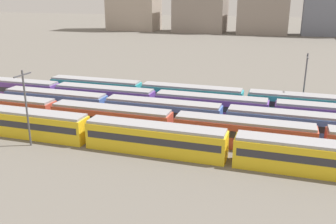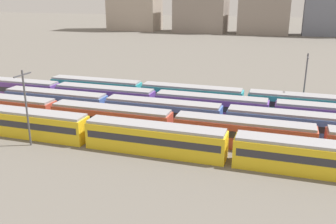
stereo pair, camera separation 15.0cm
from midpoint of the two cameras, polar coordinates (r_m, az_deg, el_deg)
name	(u,v)px [view 1 (the left image)]	position (r m, az deg, el deg)	size (l,w,h in m)	color
ground_plane	(58,113)	(64.75, -16.81, -0.12)	(600.00, 600.00, 0.00)	#666059
train_track_0	(231,147)	(43.99, 9.60, -5.45)	(74.70, 3.06, 3.75)	yellow
train_track_1	(173,126)	(50.41, 0.77, -2.13)	(74.70, 3.06, 3.75)	#BC4C38
train_track_3	(155,102)	(61.70, -2.08, 1.62)	(74.70, 3.06, 3.75)	#6B429E
train_track_4	(304,105)	(63.47, 20.35, 0.96)	(93.60, 3.06, 3.75)	teal
catenary_pole_0	(26,105)	(50.39, -21.26, 1.04)	(0.24, 3.20, 10.10)	#4C4C51
catenary_pole_1	(305,80)	(65.45, 20.44, 4.72)	(0.24, 3.20, 9.94)	#4C4C51
distant_building_1	(201,4)	(200.41, 5.09, 16.43)	(26.44, 19.14, 28.98)	gray
distant_building_2	(264,12)	(196.00, 14.64, 14.74)	(24.56, 18.10, 20.96)	gray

